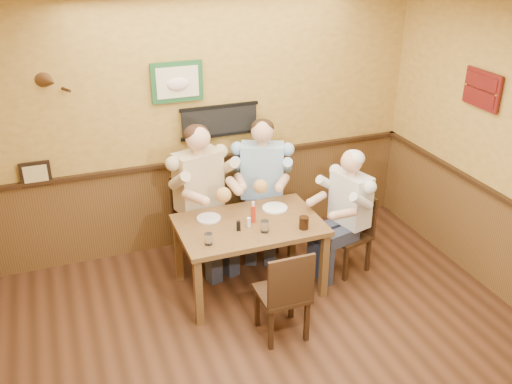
% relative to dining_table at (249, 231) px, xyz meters
% --- Properties ---
extents(room, '(5.02, 5.03, 2.81)m').
position_rel_dining_table_xyz_m(room, '(-0.06, -1.21, 1.03)').
color(room, '#321B0F').
rests_on(room, ground).
extents(dining_table, '(1.40, 0.90, 0.75)m').
position_rel_dining_table_xyz_m(dining_table, '(0.00, 0.00, 0.00)').
color(dining_table, brown).
rests_on(dining_table, ground).
extents(chair_back_left, '(0.56, 0.56, 0.99)m').
position_rel_dining_table_xyz_m(chair_back_left, '(-0.32, 0.67, -0.16)').
color(chair_back_left, '#321F10').
rests_on(chair_back_left, ground).
extents(chair_back_right, '(0.58, 0.58, 0.96)m').
position_rel_dining_table_xyz_m(chair_back_right, '(0.43, 0.76, -0.18)').
color(chair_back_right, '#321F10').
rests_on(chair_back_right, ground).
extents(chair_right_end, '(0.49, 0.49, 0.86)m').
position_rel_dining_table_xyz_m(chair_right_end, '(1.09, -0.04, -0.23)').
color(chair_right_end, '#321F10').
rests_on(chair_right_end, ground).
extents(chair_near_side, '(0.42, 0.42, 0.92)m').
position_rel_dining_table_xyz_m(chair_near_side, '(0.02, -0.78, -0.20)').
color(chair_near_side, '#321F10').
rests_on(chair_near_side, ground).
extents(diner_tan_shirt, '(0.81, 0.81, 1.42)m').
position_rel_dining_table_xyz_m(diner_tan_shirt, '(-0.32, 0.67, 0.05)').
color(diner_tan_shirt, beige).
rests_on(diner_tan_shirt, ground).
extents(diner_blue_polo, '(0.83, 0.83, 1.37)m').
position_rel_dining_table_xyz_m(diner_blue_polo, '(0.43, 0.76, 0.03)').
color(diner_blue_polo, '#91B6D9').
rests_on(diner_blue_polo, ground).
extents(diner_white_elder, '(0.69, 0.69, 1.23)m').
position_rel_dining_table_xyz_m(diner_white_elder, '(1.09, -0.04, -0.04)').
color(diner_white_elder, silver).
rests_on(diner_white_elder, ground).
extents(water_glass_left, '(0.09, 0.09, 0.11)m').
position_rel_dining_table_xyz_m(water_glass_left, '(-0.49, -0.25, 0.15)').
color(water_glass_left, silver).
rests_on(water_glass_left, dining_table).
extents(water_glass_mid, '(0.10, 0.10, 0.11)m').
position_rel_dining_table_xyz_m(water_glass_mid, '(0.08, -0.21, 0.15)').
color(water_glass_mid, silver).
rests_on(water_glass_mid, dining_table).
extents(cola_tumbler, '(0.11, 0.11, 0.12)m').
position_rel_dining_table_xyz_m(cola_tumbler, '(0.45, -0.28, 0.15)').
color(cola_tumbler, black).
rests_on(cola_tumbler, dining_table).
extents(hot_sauce_bottle, '(0.05, 0.05, 0.20)m').
position_rel_dining_table_xyz_m(hot_sauce_bottle, '(0.04, 0.01, 0.19)').
color(hot_sauce_bottle, '#B12B12').
rests_on(hot_sauce_bottle, dining_table).
extents(salt_shaker, '(0.04, 0.04, 0.10)m').
position_rel_dining_table_xyz_m(salt_shaker, '(-0.03, -0.07, 0.14)').
color(salt_shaker, silver).
rests_on(salt_shaker, dining_table).
extents(pepper_shaker, '(0.05, 0.05, 0.10)m').
position_rel_dining_table_xyz_m(pepper_shaker, '(-0.15, -0.10, 0.14)').
color(pepper_shaker, black).
rests_on(pepper_shaker, dining_table).
extents(plate_far_left, '(0.31, 0.31, 0.02)m').
position_rel_dining_table_xyz_m(plate_far_left, '(-0.35, 0.22, 0.10)').
color(plate_far_left, silver).
rests_on(plate_far_left, dining_table).
extents(plate_far_right, '(0.33, 0.33, 0.02)m').
position_rel_dining_table_xyz_m(plate_far_right, '(0.35, 0.19, 0.10)').
color(plate_far_right, white).
rests_on(plate_far_right, dining_table).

